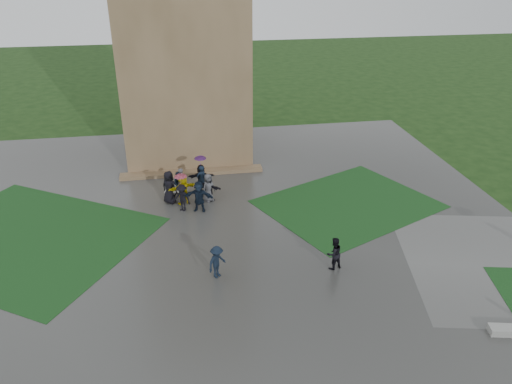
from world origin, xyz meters
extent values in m
plane|color=black|center=(0.00, 0.00, 0.00)|extent=(120.00, 120.00, 0.00)
cube|color=#333331|center=(0.00, 2.00, 0.01)|extent=(34.00, 34.00, 0.02)
cube|color=#133616|center=(-8.50, 4.00, 0.03)|extent=(14.10, 13.46, 0.01)
cube|color=#133616|center=(8.50, 5.00, 0.03)|extent=(11.12, 10.15, 0.01)
cube|color=brown|center=(0.00, 15.00, 9.00)|extent=(8.00, 8.00, 18.00)
cube|color=brown|center=(0.00, 10.60, 0.13)|extent=(9.00, 0.80, 0.22)
cube|color=beige|center=(-1.06, 7.44, 0.40)|extent=(1.34, 0.56, 0.05)
cube|color=beige|center=(-1.58, 7.51, 0.20)|extent=(0.12, 0.35, 0.36)
cube|color=beige|center=(-0.55, 7.37, 0.20)|extent=(0.12, 0.35, 0.36)
cube|color=beige|center=(-1.04, 7.63, 0.60)|extent=(1.29, 0.22, 0.35)
imported|color=black|center=(0.82, 6.77, 0.77)|extent=(1.38, 1.30, 1.51)
imported|color=black|center=(0.45, 7.73, 0.89)|extent=(0.76, 0.70, 1.74)
imported|color=black|center=(0.46, 8.06, 0.85)|extent=(1.57, 0.61, 1.67)
imported|color=#47474D|center=(-0.77, 7.67, 0.86)|extent=(0.70, 0.73, 1.69)
imported|color=black|center=(-0.84, 7.64, 0.76)|extent=(0.76, 0.49, 1.49)
imported|color=black|center=(-1.41, 6.82, 0.98)|extent=(1.13, 1.08, 1.91)
imported|color=gold|center=(-0.64, 6.57, 0.91)|extent=(1.74, 1.16, 1.77)
imported|color=black|center=(-0.74, 5.76, 0.79)|extent=(1.12, 0.99, 1.55)
imported|color=black|center=(0.18, 5.58, 0.90)|extent=(1.73, 1.07, 1.76)
imported|color=#47474D|center=(0.78, 6.68, 0.85)|extent=(0.98, 0.92, 1.65)
imported|color=#D05574|center=(-0.74, 5.76, 1.95)|extent=(0.66, 0.66, 0.58)
imported|color=#6B3086|center=(0.46, 8.06, 1.97)|extent=(0.68, 0.68, 0.60)
imported|color=black|center=(0.57, -0.67, 0.78)|extent=(1.07, 1.04, 1.53)
imported|color=black|center=(5.78, -0.87, 0.80)|extent=(0.85, 0.65, 1.55)
camera|label=1|loc=(-0.67, -18.76, 13.06)|focal=35.00mm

